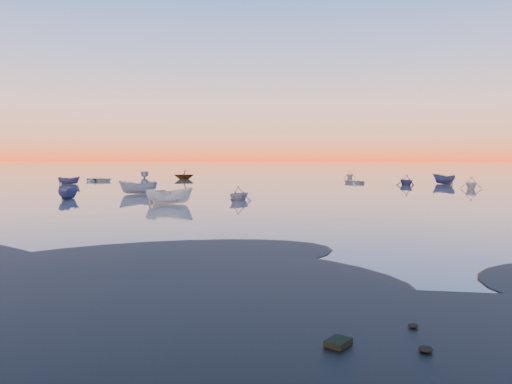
# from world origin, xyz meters

# --- Properties ---
(ground) EXTENTS (600.00, 600.00, 0.00)m
(ground) POSITION_xyz_m (0.00, 100.00, 0.00)
(ground) COLOR #605850
(ground) RESTS_ON ground
(mud_lobes) EXTENTS (140.00, 6.00, 0.07)m
(mud_lobes) POSITION_xyz_m (0.00, -1.00, 0.01)
(mud_lobes) COLOR black
(mud_lobes) RESTS_ON ground
(moored_fleet) EXTENTS (124.00, 58.00, 1.20)m
(moored_fleet) POSITION_xyz_m (0.00, 53.00, 0.00)
(moored_fleet) COLOR silver
(moored_fleet) RESTS_ON ground
(boat_near_center) EXTENTS (2.52, 4.52, 1.48)m
(boat_near_center) POSITION_xyz_m (-10.72, 24.00, 0.00)
(boat_near_center) COLOR silver
(boat_near_center) RESTS_ON ground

